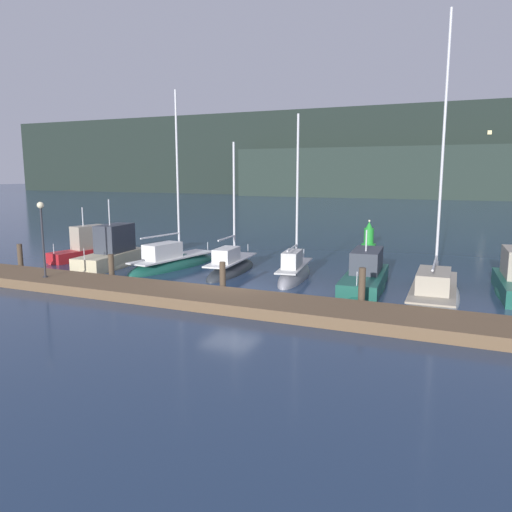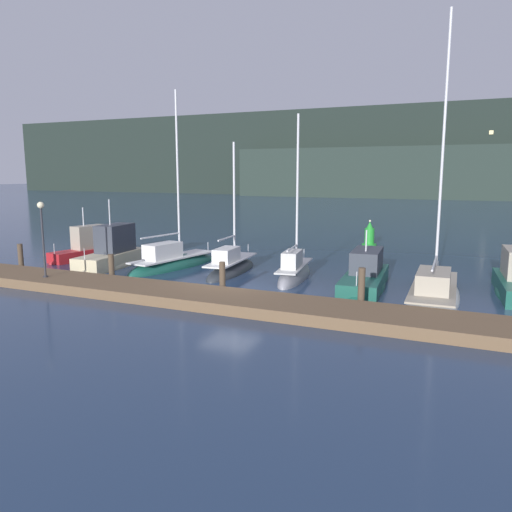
{
  "view_description": "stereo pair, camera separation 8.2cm",
  "coord_description": "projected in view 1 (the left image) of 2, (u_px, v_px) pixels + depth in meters",
  "views": [
    {
      "loc": [
        10.28,
        -20.37,
        5.47
      ],
      "look_at": [
        0.0,
        2.97,
        1.2
      ],
      "focal_mm": 35.0,
      "sensor_mm": 36.0,
      "label": 1
    },
    {
      "loc": [
        10.36,
        -20.34,
        5.47
      ],
      "look_at": [
        0.0,
        2.97,
        1.2
      ],
      "focal_mm": 35.0,
      "sensor_mm": 36.0,
      "label": 2
    }
  ],
  "objects": [
    {
      "name": "ground_plane",
      "position": [
        230.0,
        291.0,
        23.38
      ],
      "size": [
        400.0,
        400.0,
        0.0
      ],
      "primitive_type": "plane",
      "color": "navy"
    },
    {
      "name": "dock",
      "position": [
        205.0,
        298.0,
        21.15
      ],
      "size": [
        33.18,
        2.8,
        0.45
      ],
      "primitive_type": "cube",
      "color": "brown",
      "rests_on": "ground"
    },
    {
      "name": "mooring_pile_0",
      "position": [
        20.0,
        258.0,
        27.56
      ],
      "size": [
        0.28,
        0.28,
        1.59
      ],
      "primitive_type": "cylinder",
      "color": "#4C3D2D",
      "rests_on": "ground"
    },
    {
      "name": "mooring_pile_1",
      "position": [
        111.0,
        268.0,
        25.06
      ],
      "size": [
        0.28,
        0.28,
        1.44
      ],
      "primitive_type": "cylinder",
      "color": "#4C3D2D",
      "rests_on": "ground"
    },
    {
      "name": "mooring_pile_2",
      "position": [
        223.0,
        278.0,
        22.55
      ],
      "size": [
        0.28,
        0.28,
        1.51
      ],
      "primitive_type": "cylinder",
      "color": "#4C3D2D",
      "rests_on": "ground"
    },
    {
      "name": "mooring_pile_3",
      "position": [
        362.0,
        289.0,
        20.03
      ],
      "size": [
        0.28,
        0.28,
        1.72
      ],
      "primitive_type": "cylinder",
      "color": "#4C3D2D",
      "rests_on": "ground"
    },
    {
      "name": "motorboat_berth_1",
      "position": [
        85.0,
        253.0,
        31.94
      ],
      "size": [
        2.36,
        5.13,
        3.88
      ],
      "color": "red",
      "rests_on": "ground"
    },
    {
      "name": "motorboat_berth_2",
      "position": [
        111.0,
        259.0,
        29.34
      ],
      "size": [
        2.43,
        5.78,
        4.63
      ],
      "color": "beige",
      "rests_on": "ground"
    },
    {
      "name": "sailboat_berth_3",
      "position": [
        172.0,
        265.0,
        29.06
      ],
      "size": [
        2.85,
        7.27,
        10.78
      ],
      "color": "#195647",
      "rests_on": "ground"
    },
    {
      "name": "sailboat_berth_4",
      "position": [
        231.0,
        269.0,
        27.66
      ],
      "size": [
        2.07,
        6.16,
        7.68
      ],
      "color": "#2D3338",
      "rests_on": "ground"
    },
    {
      "name": "sailboat_berth_5",
      "position": [
        294.0,
        275.0,
        26.09
      ],
      "size": [
        2.03,
        5.78,
        9.18
      ],
      "color": "gray",
      "rests_on": "ground"
    },
    {
      "name": "motorboat_berth_6",
      "position": [
        365.0,
        282.0,
        23.95
      ],
      "size": [
        2.41,
        6.64,
        3.41
      ],
      "color": "#195647",
      "rests_on": "ground"
    },
    {
      "name": "sailboat_berth_7",
      "position": [
        434.0,
        295.0,
        22.0
      ],
      "size": [
        2.44,
        8.38,
        12.93
      ],
      "color": "white",
      "rests_on": "ground"
    },
    {
      "name": "channel_buoy",
      "position": [
        369.0,
        236.0,
        37.67
      ],
      "size": [
        1.08,
        1.08,
        1.97
      ],
      "color": "green",
      "rests_on": "ground"
    },
    {
      "name": "dock_lamppost",
      "position": [
        42.0,
        227.0,
        23.82
      ],
      "size": [
        0.32,
        0.32,
        3.66
      ],
      "color": "#2D2D33",
      "rests_on": "dock"
    },
    {
      "name": "hillside_backdrop",
      "position": [
        454.0,
        155.0,
        111.43
      ],
      "size": [
        240.0,
        23.0,
        20.31
      ],
      "color": "#1E2823",
      "rests_on": "ground"
    }
  ]
}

